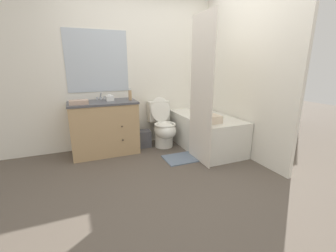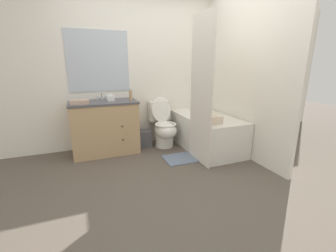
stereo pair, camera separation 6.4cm
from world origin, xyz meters
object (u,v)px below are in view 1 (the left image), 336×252
at_px(bathtub, 205,132).
at_px(tissue_box, 110,98).
at_px(bath_towel_folded, 210,119).
at_px(sink_faucet, 101,97).
at_px(toilet, 163,127).
at_px(wastebasket, 144,139).
at_px(hand_towel_folded, 79,102).
at_px(vanity_cabinet, 104,127).
at_px(soap_dispenser, 130,95).
at_px(bath_mat, 182,158).

relative_size(bathtub, tissue_box, 9.54).
bearing_deg(bath_towel_folded, sink_faucet, 143.62).
relative_size(toilet, tissue_box, 5.71).
distance_m(bathtub, wastebasket, 1.05).
xyz_separation_m(bathtub, hand_towel_folded, (-1.91, 0.29, 0.57)).
relative_size(sink_faucet, bathtub, 0.10).
distance_m(vanity_cabinet, hand_towel_folded, 0.56).
bearing_deg(soap_dispenser, vanity_cabinet, 175.24).
xyz_separation_m(bathtub, tissue_box, (-1.46, 0.46, 0.58)).
distance_m(toilet, bathtub, 0.72).
distance_m(sink_faucet, soap_dispenser, 0.48).
relative_size(soap_dispenser, bath_towel_folded, 0.66).
distance_m(vanity_cabinet, bath_towel_folded, 1.62).
height_order(bathtub, wastebasket, bathtub).
height_order(toilet, tissue_box, tissue_box).
bearing_deg(wastebasket, tissue_box, 176.22).
bearing_deg(vanity_cabinet, wastebasket, 0.88).
bearing_deg(vanity_cabinet, hand_towel_folded, -158.52).
bearing_deg(bathtub, sink_faucet, 158.74).
relative_size(vanity_cabinet, toilet, 1.22).
bearing_deg(wastebasket, vanity_cabinet, -179.12).
xyz_separation_m(bathtub, bath_towel_folded, (-0.19, -0.41, 0.33)).
xyz_separation_m(hand_towel_folded, bath_mat, (1.35, -0.57, -0.84)).
relative_size(vanity_cabinet, hand_towel_folded, 3.96).
bearing_deg(wastebasket, bath_mat, -61.59).
xyz_separation_m(vanity_cabinet, sink_faucet, (-0.00, 0.19, 0.44)).
bearing_deg(bath_towel_folded, hand_towel_folded, 157.98).
bearing_deg(toilet, wastebasket, 167.03).
bearing_deg(tissue_box, hand_towel_folded, -158.85).
bearing_deg(soap_dispenser, bath_towel_folded, -39.34).
height_order(vanity_cabinet, bathtub, vanity_cabinet).
bearing_deg(sink_faucet, toilet, -15.16).
bearing_deg(bath_mat, sink_faucet, 138.58).
height_order(wastebasket, bath_mat, wastebasket).
relative_size(bathtub, bath_mat, 2.57).
bearing_deg(tissue_box, bath_towel_folded, -34.49).
bearing_deg(hand_towel_folded, bath_mat, -22.91).
bearing_deg(tissue_box, toilet, -7.39).
bearing_deg(toilet, bath_towel_folded, -60.47).
distance_m(vanity_cabinet, wastebasket, 0.69).
distance_m(wastebasket, bath_towel_folded, 1.22).
xyz_separation_m(tissue_box, hand_towel_folded, (-0.45, -0.18, -0.01)).
relative_size(tissue_box, soap_dispenser, 0.79).
relative_size(soap_dispenser, bath_mat, 0.34).
bearing_deg(tissue_box, sink_faucet, 128.20).
bearing_deg(vanity_cabinet, toilet, -3.90).
bearing_deg(bathtub, vanity_cabinet, 165.10).
height_order(tissue_box, hand_towel_folded, tissue_box).
xyz_separation_m(bathtub, bath_mat, (-0.56, -0.28, -0.27)).
distance_m(sink_faucet, wastebasket, 0.97).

